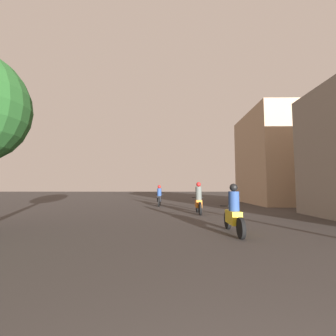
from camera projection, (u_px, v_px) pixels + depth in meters
name	position (u px, v px, depth m)	size (l,w,h in m)	color
motorcycle_yellow	(234.00, 214.00, 6.89)	(0.60, 2.04, 1.53)	black
motorcycle_orange	(199.00, 201.00, 11.86)	(0.60, 1.91, 1.66)	black
motorcycle_black	(159.00, 197.00, 16.72)	(0.60, 2.08, 1.53)	black
building_right_far	(281.00, 158.00, 19.05)	(5.76, 7.30, 7.66)	tan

